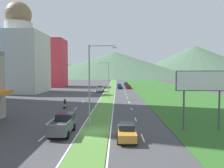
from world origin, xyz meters
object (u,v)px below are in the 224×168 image
at_px(street_lamp_near, 92,80).
at_px(car_6, 120,87).
at_px(car_2, 127,132).
at_px(pickup_truck_1, 63,124).
at_px(car_3, 127,86).
at_px(car_4, 119,85).
at_px(pickup_truck_0, 100,89).
at_px(car_1, 129,87).
at_px(car_5, 126,84).
at_px(motorcycle_rider, 65,104).
at_px(billboard_roadside, 202,84).
at_px(street_lamp_mid, 107,77).

relative_size(street_lamp_near, car_6, 2.24).
relative_size(car_2, pickup_truck_1, 0.83).
bearing_deg(car_3, car_6, -21.09).
xyz_separation_m(car_4, pickup_truck_0, (-6.72, -22.72, 0.23)).
distance_m(street_lamp_near, pickup_truck_1, 6.47).
bearing_deg(car_1, car_3, -179.57).
distance_m(car_4, car_5, 14.08).
bearing_deg(car_4, motorcycle_rider, -10.31).
bearing_deg(car_6, billboard_roadside, 7.64).
xyz_separation_m(billboard_roadside, car_1, (-5.10, 63.56, -4.59)).
distance_m(street_lamp_mid, car_2, 35.91).
relative_size(car_1, car_5, 1.05).
xyz_separation_m(billboard_roadside, car_2, (-8.69, -3.79, -4.53)).
height_order(street_lamp_mid, car_5, street_lamp_mid).
height_order(pickup_truck_1, motorcycle_rider, pickup_truck_1).
distance_m(car_2, car_6, 67.18).
xyz_separation_m(street_lamp_near, billboard_roadside, (12.64, -1.69, -0.44)).
relative_size(car_2, motorcycle_rider, 2.24).
distance_m(car_1, motorcycle_rider, 50.42).
xyz_separation_m(street_lamp_mid, car_5, (6.88, 54.93, -4.51)).
distance_m(street_lamp_near, car_4, 71.54).
relative_size(car_3, pickup_truck_1, 0.77).
bearing_deg(motorcycle_rider, pickup_truck_0, -6.17).
relative_size(street_lamp_near, car_5, 2.47).
bearing_deg(pickup_truck_0, car_5, -15.57).
height_order(car_2, car_6, car_2).
xyz_separation_m(car_2, car_3, (3.53, 75.86, -0.08)).
relative_size(car_4, pickup_truck_0, 0.84).
distance_m(billboard_roadside, motorcycle_rider, 24.85).
height_order(street_lamp_mid, car_1, street_lamp_mid).
distance_m(car_2, pickup_truck_0, 54.43).
bearing_deg(car_4, street_lamp_near, -3.20).
height_order(street_lamp_mid, car_6, street_lamp_mid).
bearing_deg(car_1, car_2, -3.05).
relative_size(billboard_roadside, car_2, 1.53).
distance_m(car_5, pickup_truck_1, 88.78).
relative_size(billboard_roadside, car_1, 1.62).
bearing_deg(billboard_roadside, car_4, 96.76).
distance_m(street_lamp_mid, pickup_truck_1, 33.70).
height_order(car_3, car_6, car_3).
bearing_deg(billboard_roadside, car_1, 94.58).
bearing_deg(car_4, car_5, 165.95).
bearing_deg(car_2, pickup_truck_1, -107.88).
xyz_separation_m(street_lamp_mid, car_2, (3.43, -35.46, -4.50)).
height_order(car_6, motorcycle_rider, motorcycle_rider).
bearing_deg(car_3, motorcycle_rider, -13.82).
relative_size(car_1, car_6, 0.95).
relative_size(street_lamp_mid, billboard_roadside, 1.34).
height_order(car_1, pickup_truck_0, pickup_truck_0).
bearing_deg(pickup_truck_1, car_3, -8.02).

